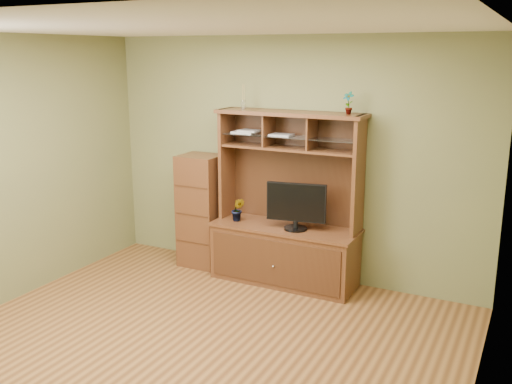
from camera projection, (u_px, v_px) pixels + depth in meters
The scene contains 8 objects.
room at pixel (191, 198), 4.67m from camera, with size 4.54×4.04×2.74m.
media_hutch at pixel (286, 237), 6.32m from camera, with size 1.66×0.61×1.90m.
monitor at pixel (296, 205), 6.09m from camera, with size 0.65×0.25×0.51m.
orchid_plant at pixel (238, 210), 6.43m from camera, with size 0.15×0.12×0.27m, color #335D20.
top_plant at pixel (348, 103), 5.75m from camera, with size 0.12×0.08×0.23m, color #396021.
reed_diffuser at pixel (243, 99), 6.28m from camera, with size 0.05×0.05×0.27m.
magazines at pixel (258, 133), 6.29m from camera, with size 0.71×0.20×0.04m.
side_cabinet at pixel (202, 211), 6.81m from camera, with size 0.48×0.44×1.34m.
Camera 1 is at (2.52, -3.79, 2.51)m, focal length 40.00 mm.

